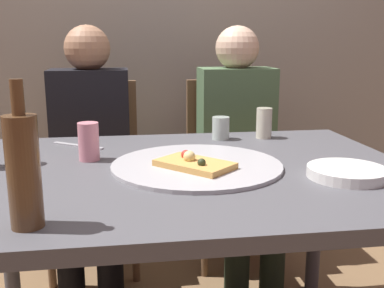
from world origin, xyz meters
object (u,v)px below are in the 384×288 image
object	(u,v)px
pizza_tray	(197,165)
wine_glass	(21,151)
guest_in_sweater	(90,143)
tumbler_far	(264,123)
soda_can	(89,142)
tumbler_near	(221,128)
plate_stack	(347,172)
beer_bottle	(23,169)
table_knife	(78,146)
chair_left	(94,161)
pizza_slice_last	(194,163)
guest_in_beanie	(240,138)
dining_table	(182,191)
chair_right	(232,156)

from	to	relation	value
pizza_tray	wine_glass	world-z (taller)	wine_glass
pizza_tray	guest_in_sweater	xyz separation A→B (m)	(-0.37, 0.76, -0.09)
tumbler_far	soda_can	world-z (taller)	soda_can
tumbler_near	plate_stack	xyz separation A→B (m)	(0.25, -0.55, -0.03)
beer_bottle	table_knife	bearing A→B (deg)	87.68
wine_glass	tumbler_far	bearing A→B (deg)	17.32
tumbler_near	chair_left	size ratio (longest dim) A/B	0.10
pizza_slice_last	table_knife	distance (m)	0.53
pizza_slice_last	beer_bottle	bearing A→B (deg)	-138.45
wine_glass	guest_in_sweater	world-z (taller)	guest_in_sweater
pizza_slice_last	tumbler_far	world-z (taller)	tumbler_far
chair_left	guest_in_beanie	xyz separation A→B (m)	(0.70, -0.15, 0.13)
wine_glass	soda_can	world-z (taller)	soda_can
dining_table	pizza_slice_last	size ratio (longest dim) A/B	5.65
tumbler_far	chair_right	xyz separation A→B (m)	(0.00, 0.53, -0.27)
soda_can	table_knife	distance (m)	0.22
beer_bottle	chair_right	size ratio (longest dim) A/B	0.34
pizza_tray	chair_left	xyz separation A→B (m)	(-0.37, 0.91, -0.22)
beer_bottle	wine_glass	size ratio (longest dim) A/B	3.70
plate_stack	guest_in_sweater	size ratio (longest dim) A/B	0.19
tumbler_near	chair_left	xyz separation A→B (m)	(-0.53, 0.53, -0.25)
soda_can	table_knife	bearing A→B (deg)	105.46
soda_can	dining_table	bearing A→B (deg)	-25.17
tumbler_near	soda_can	bearing A→B (deg)	-152.84
plate_stack	guest_in_beanie	bearing A→B (deg)	94.35
soda_can	chair_left	world-z (taller)	chair_left
dining_table	tumbler_far	bearing A→B (deg)	45.74
dining_table	wine_glass	size ratio (longest dim) A/B	17.17
wine_glass	chair_left	world-z (taller)	chair_left
chair_left	table_knife	bearing A→B (deg)	88.97
beer_bottle	chair_left	distance (m)	1.34
soda_can	chair_left	size ratio (longest dim) A/B	0.14
guest_in_beanie	beer_bottle	bearing A→B (deg)	57.14
chair_left	guest_in_beanie	size ratio (longest dim) A/B	0.77
plate_stack	soda_can	bearing A→B (deg)	157.64
pizza_tray	guest_in_sweater	bearing A→B (deg)	116.21
tumbler_near	chair_left	distance (m)	0.79
plate_stack	table_knife	size ratio (longest dim) A/B	1.01
guest_in_sweater	guest_in_beanie	distance (m)	0.70
table_knife	chair_right	distance (m)	0.94
tumbler_far	soda_can	distance (m)	0.70
plate_stack	beer_bottle	bearing A→B (deg)	-164.40
pizza_tray	wine_glass	bearing A→B (deg)	167.81
table_knife	pizza_tray	bearing A→B (deg)	-6.11
chair_right	tumbler_far	bearing A→B (deg)	89.79
guest_in_beanie	plate_stack	bearing A→B (deg)	94.35
tumbler_near	soda_can	world-z (taller)	soda_can
beer_bottle	tumbler_far	world-z (taller)	beer_bottle
tumbler_far	guest_in_beanie	distance (m)	0.40
pizza_slice_last	beer_bottle	xyz separation A→B (m)	(-0.40, -0.35, 0.10)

